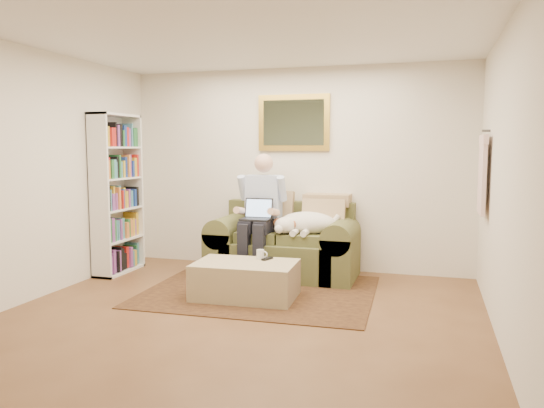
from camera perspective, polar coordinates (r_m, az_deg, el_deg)
The scene contains 12 objects.
room_shell at distance 4.87m, azimuth -3.57°, elevation 2.79°, with size 4.51×5.00×2.61m.
rug at distance 5.91m, azimuth -1.32°, elevation -9.36°, with size 2.46×1.97×0.01m, color black.
sofa at distance 6.58m, azimuth 1.28°, elevation -5.07°, with size 1.79×0.91×1.07m.
seated_man at distance 6.43m, azimuth -1.41°, elevation -1.32°, with size 0.59×0.84×1.51m, color #8C9FD8, non-canonical shape.
laptop at distance 6.36m, azimuth -1.60°, elevation -1.07°, with size 0.35×0.28×0.25m.
sleeping_dog at distance 6.35m, azimuth 3.87°, elevation -2.04°, with size 0.74×0.46×0.27m, color white, non-canonical shape.
ottoman at distance 5.63m, azimuth -2.87°, elevation -8.19°, with size 1.05×0.67×0.38m, color #D0C28B.
coffee_mug at distance 5.75m, azimuth -1.27°, elevation -5.42°, with size 0.08×0.08×0.10m, color white.
tv_remote at distance 5.71m, azimuth -0.52°, elevation -5.91°, with size 0.05×0.15×0.02m, color black.
bookshelf at distance 6.96m, azimuth -16.34°, elevation 1.05°, with size 0.28×0.80×2.00m, color white, non-canonical shape.
wall_mirror at distance 6.90m, azimuth 2.34°, elevation 8.73°, with size 0.94×0.04×0.72m.
hanging_shirt at distance 5.83m, azimuth 21.70°, elevation 3.40°, with size 0.06×0.52×0.90m, color #FDD4D1, non-canonical shape.
Camera 1 is at (1.69, -4.21, 1.57)m, focal length 35.00 mm.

